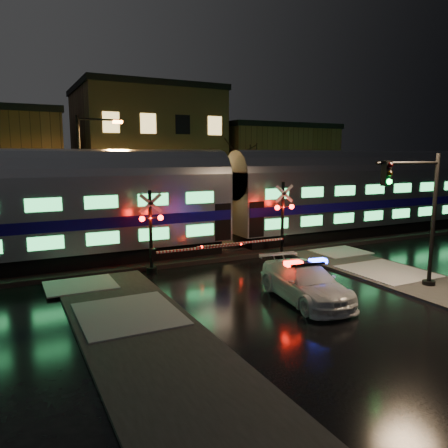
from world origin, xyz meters
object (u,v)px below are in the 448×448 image
Objects in this scene: police_car at (305,282)px; streetlight at (85,175)px; crossing_signal_left at (158,239)px; traffic_light at (420,219)px; crossing_signal_right at (278,227)px.

police_car is 15.28m from streetlight.
police_car is 0.92× the size of crossing_signal_left.
traffic_light is 18.47m from streetlight.
streetlight is at bearing 121.84° from police_car.
crossing_signal_right is 8.14m from traffic_light.
traffic_light reaches higher than crossing_signal_right.
streetlight is at bearing 115.90° from traffic_light.
crossing_signal_right reaches higher than police_car.
police_car is 5.76m from traffic_light.
traffic_light is at bearing -40.51° from crossing_signal_left.
crossing_signal_right is 0.75× the size of streetlight.
crossing_signal_left is 12.05m from traffic_light.
traffic_light is at bearing -75.65° from crossing_signal_right.
police_car is 0.88× the size of crossing_signal_right.
crossing_signal_right is (3.13, 6.68, 1.04)m from police_car.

